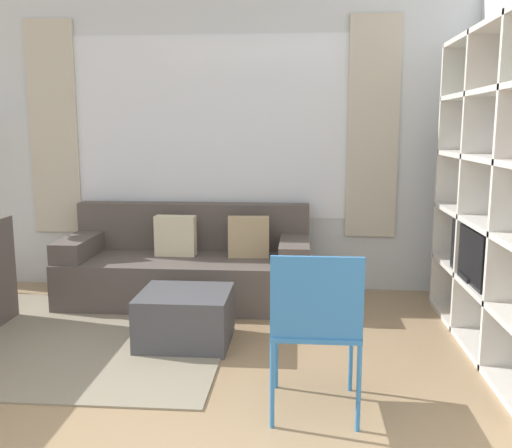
% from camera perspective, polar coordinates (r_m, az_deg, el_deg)
% --- Properties ---
extents(wall_back, '(5.76, 0.11, 2.70)m').
position_cam_1_polar(wall_back, '(5.17, -4.53, 8.51)').
color(wall_back, silver).
rests_on(wall_back, ground_plane).
extents(area_rug, '(2.17, 1.93, 0.01)m').
position_cam_1_polar(area_rug, '(4.26, -17.86, -10.74)').
color(area_rug, gray).
rests_on(area_rug, ground_plane).
extents(shelving_unit, '(0.38, 2.05, 2.10)m').
position_cam_1_polar(shelving_unit, '(3.95, 23.96, 2.76)').
color(shelving_unit, '#515660').
rests_on(shelving_unit, ground_plane).
extents(couch_main, '(2.05, 0.84, 0.80)m').
position_cam_1_polar(couch_main, '(4.89, -6.73, -4.24)').
color(couch_main, '#564C47').
rests_on(couch_main, ground_plane).
extents(ottoman, '(0.61, 0.56, 0.36)m').
position_cam_1_polar(ottoman, '(3.96, -7.08, -9.26)').
color(ottoman, '#47474C').
rests_on(ottoman, ground_plane).
extents(folding_chair, '(0.44, 0.46, 0.86)m').
position_cam_1_polar(folding_chair, '(2.88, 5.98, -9.44)').
color(folding_chair, '#3375B7').
rests_on(folding_chair, ground_plane).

